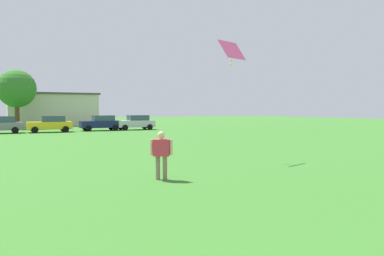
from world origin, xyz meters
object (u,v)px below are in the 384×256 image
parked_car_silver_4 (136,122)px  adult_bystander (161,151)px  tree_far_right (17,89)px  parked_car_navy_3 (101,123)px  parked_car_yellow_2 (50,124)px  kite (232,51)px

parked_car_silver_4 → adult_bystander: bearing=73.1°
adult_bystander → tree_far_right: bearing=-57.7°
parked_car_navy_3 → tree_far_right: size_ratio=0.60×
parked_car_navy_3 → parked_car_silver_4: size_ratio=1.00×
parked_car_yellow_2 → tree_far_right: 11.08m
kite → tree_far_right: 36.97m
kite → parked_car_yellow_2: (-5.17, 26.16, -4.25)m
kite → tree_far_right: bearing=102.3°
parked_car_yellow_2 → parked_car_silver_4: size_ratio=1.00×
parked_car_yellow_2 → tree_far_right: size_ratio=0.60×
adult_bystander → tree_far_right: 39.72m
adult_bystander → kite: 7.23m
kite → adult_bystander: bearing=-146.2°
tree_far_right → parked_car_yellow_2: bearing=-74.8°
parked_car_yellow_2 → parked_car_navy_3: size_ratio=1.00×
kite → parked_car_navy_3: kite is taller
kite → parked_car_yellow_2: bearing=101.2°
parked_car_navy_3 → parked_car_silver_4: same height
adult_bystander → parked_car_navy_3: size_ratio=0.38×
parked_car_navy_3 → parked_car_silver_4: bearing=177.9°
adult_bystander → parked_car_silver_4: size_ratio=0.38×
adult_bystander → parked_car_silver_4: (9.09, 29.96, -0.11)m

